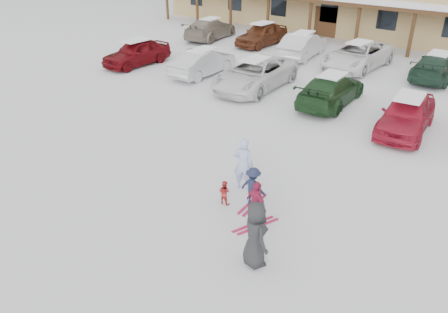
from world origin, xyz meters
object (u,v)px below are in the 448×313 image
Objects in this scene: parked_car_4 at (407,114)px; parked_car_7 at (210,29)px; parked_car_11 at (437,66)px; toddler_red at (224,192)px; parked_car_10 at (357,55)px; child_navy at (253,187)px; parked_car_1 at (203,62)px; bystander_dark at (255,234)px; parked_car_3 at (331,90)px; parked_car_9 at (303,45)px; parked_car_0 at (137,53)px; parked_car_2 at (255,74)px; child_magenta at (256,205)px; adult_skier at (243,164)px; parked_car_8 at (262,34)px.

parked_car_7 is at bearing 148.34° from parked_car_4.
parked_car_11 is at bearing 171.86° from parked_car_7.
toddler_red is at bearing -112.44° from parked_car_4.
parked_car_4 is 0.80× the size of parked_car_10.
child_navy is 13.34m from parked_car_1.
parked_car_11 is (-0.58, 18.56, -0.17)m from bystander_dark.
parked_car_9 reaches higher than parked_car_3.
parked_car_1 is 0.86× the size of parked_car_7.
parked_car_9 reaches higher than child_navy.
parked_car_2 is at bearing 7.00° from parked_car_0.
child_magenta is 14.41m from parked_car_1.
child_navy is at bearing 134.99° from parked_car_1.
parked_car_9 reaches higher than parked_car_10.
parked_car_1 is at bearing 118.77° from parked_car_7.
parked_car_10 reaches higher than parked_car_7.
parked_car_7 is at bearing -179.98° from parked_car_10.
child_magenta is 0.80× the size of bystander_dark.
parked_car_2 is 1.13× the size of parked_car_11.
adult_skier is at bearing -61.10° from parked_car_2.
parked_car_2 reaches higher than parked_car_0.
parked_car_11 is (16.13, -0.04, -0.02)m from parked_car_7.
adult_skier is at bearing 124.23° from parked_car_7.
parked_car_11 is at bearing -147.38° from parked_car_1.
parked_car_10 reaches higher than parked_car_3.
adult_skier is 16.70m from parked_car_9.
parked_car_9 is 0.96× the size of parked_car_11.
parked_car_10 is at bearing -8.04° from parked_car_8.
parked_car_1 is 0.99× the size of parked_car_4.
adult_skier is 0.36× the size of parked_car_11.
parked_car_3 is at bearing 158.70° from parked_car_4.
parked_car_7 reaches higher than toddler_red.
parked_car_9 is at bearing -86.24° from adult_skier.
bystander_dark is 18.83m from parked_car_0.
parked_car_8 is at bearing 173.58° from parked_car_10.
parked_car_4 is (11.59, -0.89, 0.03)m from parked_car_1.
child_navy is 2.63m from bystander_dark.
parked_car_10 is 4.35m from parked_car_11.
parked_car_3 is 8.49m from parked_car_9.
bystander_dark is 22.94m from parked_car_8.
parked_car_0 reaches higher than child_navy.
parked_car_10 is (-2.59, 15.20, -0.11)m from adult_skier.
bystander_dark reaches higher than parked_car_11.
parked_car_11 is (10.66, 7.28, -0.01)m from parked_car_1.
toddler_red is at bearing -63.80° from parked_car_2.
toddler_red is 0.16× the size of parked_car_3.
toddler_red is at bearing 131.35° from parked_car_1.
child_navy is (0.71, 0.48, 0.24)m from toddler_red.
parked_car_0 is 0.87× the size of parked_car_7.
parked_car_1 is 0.79× the size of parked_car_10.
parked_car_7 is at bearing -1.10° from parked_car_11.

